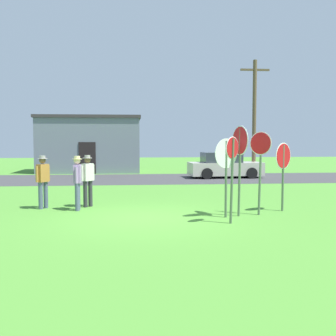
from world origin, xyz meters
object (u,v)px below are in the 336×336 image
utility_pole (254,116)px  stop_sign_rear_left (260,159)px  person_in_blue (77,180)px  stop_sign_leaning_right (226,163)px  stop_sign_center_cluster (240,153)px  parked_car_on_street (224,166)px  person_in_teal (87,177)px  person_in_dark_shirt (43,179)px  stop_sign_nearest (232,166)px  stop_sign_leaning_left (283,164)px

utility_pole → stop_sign_rear_left: bearing=-106.4°
person_in_blue → stop_sign_leaning_right: bearing=-19.7°
stop_sign_center_cluster → parked_car_on_street: bearing=78.9°
stop_sign_center_cluster → person_in_teal: stop_sign_center_cluster is taller
stop_sign_center_cluster → person_in_dark_shirt: stop_sign_center_cluster is taller
utility_pole → parked_car_on_street: 3.75m
parked_car_on_street → person_in_teal: bearing=-125.1°
parked_car_on_street → person_in_dark_shirt: 13.25m
utility_pole → person_in_dark_shirt: utility_pole is taller
parked_car_on_street → stop_sign_nearest: bearing=-102.3°
stop_sign_nearest → stop_sign_leaning_left: bearing=40.0°
stop_sign_nearest → person_in_teal: 5.23m
person_in_dark_shirt → person_in_blue: size_ratio=1.00×
person_in_blue → parked_car_on_street: bearing=55.7°
stop_sign_center_cluster → stop_sign_rear_left: bearing=13.0°
person_in_dark_shirt → parked_car_on_street: bearing=50.6°
stop_sign_center_cluster → stop_sign_leaning_right: (-0.45, -0.16, -0.27)m
stop_sign_rear_left → person_in_blue: size_ratio=1.44×
stop_sign_rear_left → stop_sign_leaning_left: stop_sign_rear_left is taller
stop_sign_leaning_right → stop_sign_center_cluster: bearing=20.2°
utility_pole → stop_sign_leaning_left: size_ratio=3.30×
stop_sign_leaning_right → person_in_dark_shirt: 5.98m
person_in_dark_shirt → person_in_blue: same height
stop_sign_rear_left → person_in_blue: stop_sign_rear_left is taller
person_in_teal → person_in_blue: bearing=-109.8°
stop_sign_leaning_right → parked_car_on_street: bearing=77.0°
person_in_dark_shirt → stop_sign_center_cluster: bearing=-16.9°
parked_car_on_street → stop_sign_leaning_left: size_ratio=2.03×
person_in_blue → stop_sign_leaning_left: bearing=-6.3°
parked_car_on_street → stop_sign_leaning_right: stop_sign_leaning_right is taller
person_in_teal → stop_sign_leaning_right: bearing=-28.2°
stop_sign_center_cluster → stop_sign_leaning_right: 0.55m
stop_sign_leaning_left → parked_car_on_street: bearing=86.1°
stop_sign_rear_left → stop_sign_leaning_left: (0.93, 0.55, -0.20)m
stop_sign_nearest → person_in_teal: (-4.16, 3.12, -0.54)m
utility_pole → stop_sign_center_cluster: size_ratio=2.67×
stop_sign_nearest → stop_sign_center_cluster: bearing=64.7°
stop_sign_nearest → person_in_dark_shirt: (-5.56, 2.88, -0.56)m
stop_sign_leaning_right → person_in_dark_shirt: stop_sign_leaning_right is taller
stop_sign_leaning_right → stop_sign_nearest: stop_sign_nearest is taller
person_in_teal → parked_car_on_street: bearing=54.9°
stop_sign_rear_left → person_in_teal: stop_sign_rear_left is taller
person_in_teal → person_in_dark_shirt: bearing=-170.1°
stop_sign_rear_left → utility_pole: bearing=73.6°
stop_sign_leaning_left → stop_sign_leaning_right: bearing=-156.8°
stop_sign_rear_left → stop_sign_leaning_right: bearing=-164.0°
stop_sign_nearest → stop_sign_rear_left: bearing=45.8°
person_in_teal → stop_sign_rear_left: bearing=-20.0°
stop_sign_rear_left → stop_sign_leaning_left: bearing=30.9°
stop_sign_leaning_right → stop_sign_nearest: size_ratio=0.98×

